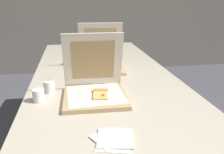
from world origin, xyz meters
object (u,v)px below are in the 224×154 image
object	(u,v)px
table	(105,83)
cup_white_far	(71,61)
pizza_box_front	(95,88)
napkin_pile	(113,139)
cup_white_near_center	(49,87)
cup_white_near_left	(39,96)
pizza_box_middle	(101,62)

from	to	relation	value
table	cup_white_far	bearing A→B (deg)	122.51
table	pizza_box_front	size ratio (longest dim) A/B	7.01
table	napkin_pile	world-z (taller)	napkin_pile
cup_white_near_center	napkin_pile	distance (m)	0.60
cup_white_near_left	cup_white_near_center	xyz separation A→B (m)	(0.04, 0.12, 0.00)
cup_white_far	pizza_box_middle	bearing A→B (deg)	-33.74
pizza_box_middle	cup_white_near_left	xyz separation A→B (m)	(-0.40, -0.53, -0.02)
pizza_box_middle	napkin_pile	bearing A→B (deg)	-90.44
pizza_box_middle	napkin_pile	world-z (taller)	pizza_box_middle
cup_white_near_left	napkin_pile	distance (m)	0.53
table	pizza_box_front	bearing A→B (deg)	-106.89
pizza_box_front	pizza_box_middle	bearing A→B (deg)	80.84
cup_white_far	cup_white_near_center	world-z (taller)	same
napkin_pile	pizza_box_middle	bearing A→B (deg)	85.51
table	cup_white_near_center	distance (m)	0.41
napkin_pile	pizza_box_front	bearing A→B (deg)	93.59
table	napkin_pile	xyz separation A→B (m)	(-0.07, -0.75, 0.05)
table	cup_white_near_left	size ratio (longest dim) A/B	36.72
pizza_box_front	napkin_pile	xyz separation A→B (m)	(0.03, -0.42, -0.05)
pizza_box_middle	cup_white_near_center	world-z (taller)	pizza_box_middle
pizza_box_front	pizza_box_middle	size ratio (longest dim) A/B	0.96
pizza_box_front	pizza_box_middle	world-z (taller)	pizza_box_front
cup_white_far	cup_white_near_center	xyz separation A→B (m)	(-0.13, -0.56, 0.00)
table	cup_white_far	distance (m)	0.42
cup_white_far	napkin_pile	bearing A→B (deg)	-82.21
table	pizza_box_middle	size ratio (longest dim) A/B	6.76
cup_white_near_center	table	bearing A→B (deg)	31.20
pizza_box_front	cup_white_near_center	xyz separation A→B (m)	(-0.25, 0.11, -0.02)
pizza_box_front	cup_white_near_left	size ratio (longest dim) A/B	5.24
cup_white_far	napkin_pile	size ratio (longest dim) A/B	0.36
cup_white_near_center	napkin_pile	xyz separation A→B (m)	(0.28, -0.54, -0.03)
table	cup_white_near_center	world-z (taller)	cup_white_near_center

